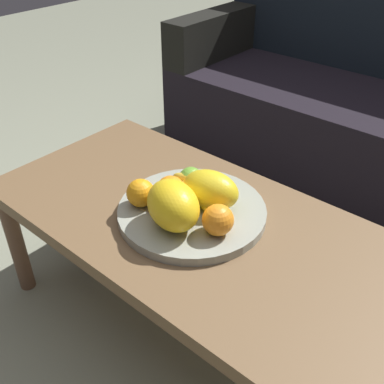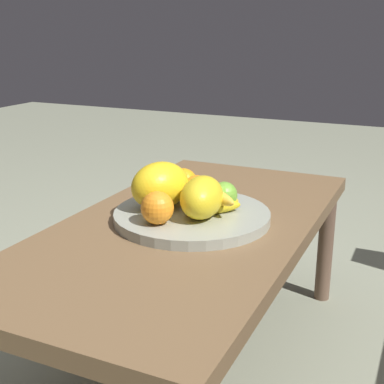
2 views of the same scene
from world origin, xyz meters
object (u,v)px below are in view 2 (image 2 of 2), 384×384
(orange_front, at_px, (157,208))
(fruit_bowl, at_px, (192,216))
(orange_right, at_px, (183,182))
(apple_front, at_px, (224,195))
(melon_large_front, at_px, (159,186))
(coffee_table, at_px, (188,239))
(banana_bunch, at_px, (215,201))
(orange_left, at_px, (197,190))
(melon_smaller_beside, at_px, (202,197))

(orange_front, bearing_deg, fruit_bowl, 162.23)
(orange_right, height_order, apple_front, orange_right)
(melon_large_front, bearing_deg, coffee_table, 93.14)
(coffee_table, xyz_separation_m, orange_front, (0.10, -0.03, 0.11))
(fruit_bowl, xyz_separation_m, apple_front, (-0.06, 0.06, 0.05))
(melon_large_front, relative_size, orange_right, 2.14)
(coffee_table, xyz_separation_m, banana_bunch, (-0.02, 0.06, 0.10))
(orange_front, relative_size, orange_left, 1.04)
(orange_front, distance_m, banana_bunch, 0.16)
(orange_front, relative_size, banana_bunch, 0.47)
(coffee_table, xyz_separation_m, fruit_bowl, (-0.01, 0.01, 0.06))
(fruit_bowl, relative_size, banana_bunch, 2.37)
(melon_smaller_beside, xyz_separation_m, apple_front, (-0.09, 0.02, -0.02))
(coffee_table, distance_m, orange_left, 0.13)
(coffee_table, height_order, orange_front, orange_front)
(fruit_bowl, relative_size, melon_large_front, 2.44)
(coffee_table, height_order, orange_left, orange_left)
(melon_smaller_beside, xyz_separation_m, orange_left, (-0.09, -0.05, -0.01))
(coffee_table, bearing_deg, banana_bunch, 111.49)
(fruit_bowl, height_order, orange_right, orange_right)
(coffee_table, relative_size, apple_front, 16.96)
(apple_front, bearing_deg, fruit_bowl, -47.04)
(melon_smaller_beside, xyz_separation_m, banana_bunch, (-0.04, 0.02, -0.02))
(melon_smaller_beside, bearing_deg, orange_left, -149.42)
(orange_front, height_order, orange_left, orange_front)
(fruit_bowl, distance_m, melon_smaller_beside, 0.08)
(orange_right, height_order, banana_bunch, orange_right)
(fruit_bowl, bearing_deg, orange_left, -166.76)
(melon_large_front, distance_m, orange_left, 0.11)
(apple_front, relative_size, banana_bunch, 0.41)
(orange_right, bearing_deg, orange_front, 10.27)
(melon_large_front, xyz_separation_m, orange_front, (0.10, 0.05, -0.02))
(orange_left, distance_m, orange_right, 0.08)
(orange_front, xyz_separation_m, orange_left, (-0.17, 0.02, -0.00))
(melon_large_front, xyz_separation_m, banana_bunch, (-0.03, 0.14, -0.03))
(orange_left, bearing_deg, melon_smaller_beside, 30.58)
(orange_front, bearing_deg, coffee_table, 163.51)
(orange_front, xyz_separation_m, apple_front, (-0.17, 0.10, -0.00))
(melon_smaller_beside, distance_m, banana_bunch, 0.05)
(banana_bunch, bearing_deg, orange_left, -124.56)
(fruit_bowl, bearing_deg, banana_bunch, 103.41)
(coffee_table, xyz_separation_m, orange_right, (-0.12, -0.07, 0.11))
(melon_large_front, relative_size, banana_bunch, 0.97)
(fruit_bowl, bearing_deg, melon_smaller_beside, 53.24)
(fruit_bowl, height_order, melon_smaller_beside, melon_smaller_beside)
(orange_front, bearing_deg, melon_large_front, -154.52)
(fruit_bowl, relative_size, orange_right, 5.22)
(melon_smaller_beside, height_order, orange_left, melon_smaller_beside)
(orange_left, bearing_deg, coffee_table, 6.66)
(melon_smaller_beside, bearing_deg, fruit_bowl, -126.76)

